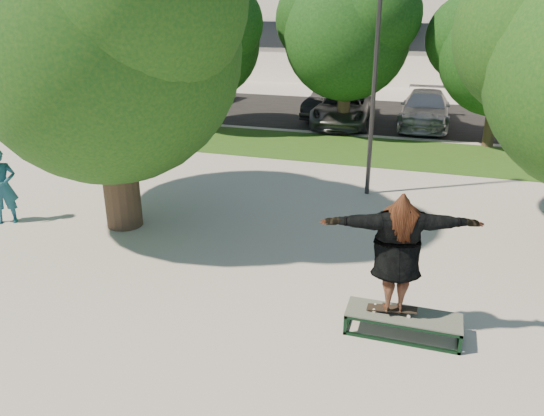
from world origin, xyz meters
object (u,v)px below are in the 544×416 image
(grind_box, at_px, (403,324))
(car_silver_b, at_px, (425,109))
(lamppost, at_px, (375,78))
(car_grey, at_px, (343,108))
(tree_left, at_px, (103,31))
(car_silver_a, at_px, (207,90))
(car_dark, at_px, (335,101))
(bystander, at_px, (2,186))

(grind_box, height_order, car_silver_b, car_silver_b)
(lamppost, height_order, car_grey, lamppost)
(tree_left, height_order, lamppost, tree_left)
(tree_left, distance_m, lamppost, 6.70)
(grind_box, height_order, car_silver_a, car_silver_a)
(tree_left, xyz_separation_m, car_dark, (2.34, 13.93, -3.66))
(car_silver_a, bearing_deg, car_grey, -10.93)
(lamppost, distance_m, car_silver_a, 15.42)
(car_grey, bearing_deg, car_dark, 109.82)
(car_grey, bearing_deg, tree_left, -107.57)
(tree_left, xyz_separation_m, car_grey, (2.98, 12.48, -3.73))
(lamppost, relative_size, car_silver_a, 1.54)
(grind_box, bearing_deg, car_silver_a, 122.51)
(lamppost, bearing_deg, car_grey, 105.07)
(car_dark, bearing_deg, grind_box, -67.01)
(tree_left, distance_m, grind_box, 8.44)
(car_dark, height_order, car_silver_b, car_dark)
(bystander, relative_size, car_silver_a, 0.46)
(car_silver_b, bearing_deg, bystander, -123.33)
(tree_left, relative_size, car_silver_a, 1.79)
(car_silver_b, bearing_deg, car_dark, 170.84)
(tree_left, relative_size, car_dark, 1.55)
(bystander, height_order, car_silver_a, bystander)
(car_silver_a, height_order, car_silver_b, car_silver_b)
(car_grey, bearing_deg, car_silver_b, 9.58)
(lamppost, relative_size, car_dark, 1.33)
(car_dark, bearing_deg, car_grey, -58.06)
(grind_box, bearing_deg, car_grey, 104.12)
(grind_box, bearing_deg, car_dark, 105.02)
(lamppost, bearing_deg, bystander, -149.54)
(car_silver_b, bearing_deg, lamppost, -97.16)
(tree_left, xyz_separation_m, car_silver_b, (6.38, 13.31, -3.70))
(tree_left, height_order, car_silver_a, tree_left)
(car_silver_a, xyz_separation_m, car_silver_b, (11.09, -2.07, 0.04))
(car_dark, xyz_separation_m, car_silver_b, (4.04, -0.61, -0.04))
(car_dark, relative_size, car_silver_b, 0.93)
(grind_box, xyz_separation_m, car_silver_b, (-0.41, 15.98, 0.53))
(tree_left, relative_size, car_grey, 1.43)
(tree_left, bearing_deg, lamppost, 36.42)
(tree_left, bearing_deg, car_grey, 76.57)
(car_silver_b, bearing_deg, car_silver_a, 168.90)
(tree_left, relative_size, car_silver_b, 1.43)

